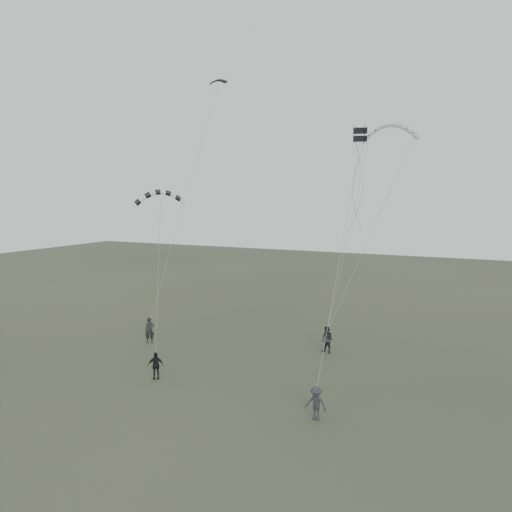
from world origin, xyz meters
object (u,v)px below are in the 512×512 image
at_px(flyer_far, 316,403).
at_px(kite_dark_small, 218,80).
at_px(kite_striped, 160,192).
at_px(flyer_left, 150,330).
at_px(flyer_right, 327,340).
at_px(flyer_center, 156,366).
at_px(kite_pale_large, 391,125).
at_px(kite_box, 360,135).

height_order(flyer_far, kite_dark_small, kite_dark_small).
xyz_separation_m(kite_dark_small, kite_striped, (0.45, -8.82, -9.12)).
xyz_separation_m(flyer_left, flyer_right, (12.76, 3.36, -0.01)).
height_order(flyer_center, kite_striped, kite_striped).
xyz_separation_m(flyer_left, flyer_center, (4.91, -5.87, -0.14)).
relative_size(flyer_right, kite_pale_large, 0.48).
distance_m(flyer_far, kite_dark_small, 27.68).
bearing_deg(flyer_left, kite_pale_large, -10.06).
bearing_deg(kite_striped, kite_dark_small, 54.53).
bearing_deg(flyer_center, flyer_left, 100.14).
bearing_deg(flyer_right, kite_dark_small, 177.65).
bearing_deg(kite_striped, flyer_center, -98.26).
height_order(kite_dark_small, kite_box, kite_dark_small).
bearing_deg(kite_box, flyer_far, -112.68).
bearing_deg(flyer_right, kite_box, -38.71).
relative_size(flyer_center, kite_striped, 0.48).
relative_size(flyer_right, flyer_far, 1.11).
relative_size(flyer_left, kite_pale_large, 0.49).
height_order(flyer_center, kite_pale_large, kite_pale_large).
height_order(flyer_left, kite_box, kite_box).
distance_m(flyer_left, kite_pale_large, 23.36).
distance_m(kite_dark_small, kite_pale_large, 14.51).
bearing_deg(kite_pale_large, kite_striped, -150.16).
distance_m(kite_dark_small, kite_striped, 12.69).
xyz_separation_m(flyer_center, kite_dark_small, (-2.95, 13.12, 19.52)).
xyz_separation_m(flyer_far, kite_striped, (-13.01, 5.50, 10.37)).
relative_size(kite_pale_large, kite_box, 5.19).
bearing_deg(kite_dark_small, flyer_far, -50.07).
distance_m(flyer_left, kite_box, 20.82).
bearing_deg(flyer_left, kite_striped, -70.62).
distance_m(kite_dark_small, kite_box, 17.39).
bearing_deg(kite_pale_large, flyer_far, -97.80).
distance_m(flyer_far, kite_pale_large, 21.59).
height_order(flyer_right, flyer_far, flyer_right).
relative_size(flyer_left, flyer_center, 1.17).
relative_size(flyer_center, kite_dark_small, 1.12).
xyz_separation_m(flyer_right, kite_pale_large, (3.04, 4.90, 15.12)).
bearing_deg(kite_dark_small, kite_striped, -90.40).
relative_size(flyer_far, kite_pale_large, 0.44).
xyz_separation_m(flyer_right, flyer_far, (2.67, -10.43, -0.09)).
bearing_deg(kite_box, kite_striped, 162.92).
bearing_deg(kite_dark_small, kite_box, -34.86).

